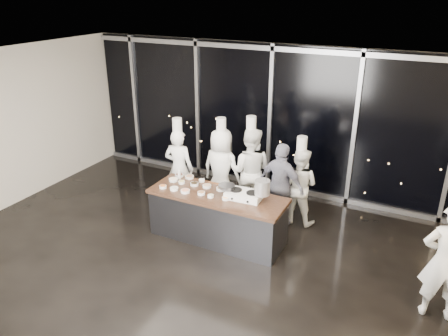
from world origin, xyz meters
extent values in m
plane|color=black|center=(0.00, 0.00, 0.00)|extent=(9.00, 9.00, 0.00)
cube|color=beige|center=(0.00, 3.50, 1.60)|extent=(9.00, 0.02, 3.20)
cube|color=silver|center=(0.00, 0.00, 3.20)|extent=(9.00, 7.00, 0.02)
cube|color=black|center=(0.00, 3.44, 1.60)|extent=(8.90, 0.04, 3.18)
cube|color=#919399|center=(0.00, 3.39, 3.10)|extent=(8.90, 0.08, 0.10)
cube|color=#919399|center=(0.00, 3.39, 0.05)|extent=(8.90, 0.08, 0.10)
cube|color=#919399|center=(-3.60, 3.39, 1.60)|extent=(0.08, 0.08, 3.20)
cube|color=#919399|center=(-1.80, 3.39, 1.60)|extent=(0.08, 0.08, 3.20)
cube|color=#919399|center=(0.00, 3.39, 1.60)|extent=(0.08, 0.08, 3.20)
cube|color=#919399|center=(1.80, 3.39, 1.60)|extent=(0.08, 0.08, 3.20)
cube|color=#36363B|center=(0.00, 0.90, 0.42)|extent=(2.40, 0.80, 0.84)
cube|color=#482D1E|center=(0.00, 0.90, 0.87)|extent=(2.46, 0.86, 0.06)
cube|color=white|center=(0.48, 0.98, 0.96)|extent=(0.63, 0.41, 0.12)
cylinder|color=black|center=(0.33, 0.97, 1.03)|extent=(0.22, 0.22, 0.02)
cylinder|color=black|center=(0.63, 0.98, 1.03)|extent=(0.22, 0.22, 0.02)
cylinder|color=black|center=(0.35, 0.77, 0.95)|extent=(0.04, 0.02, 0.04)
cylinder|color=black|center=(0.63, 0.79, 0.95)|extent=(0.04, 0.02, 0.04)
cylinder|color=slate|center=(0.15, 0.96, 1.06)|extent=(0.30, 0.30, 0.05)
cube|color=#4C2B14|center=(-0.10, 0.95, 1.07)|extent=(0.21, 0.04, 0.02)
cylinder|color=silver|center=(0.81, 0.99, 1.17)|extent=(0.27, 0.27, 0.26)
cylinder|color=white|center=(-1.00, 0.69, 0.92)|extent=(0.13, 0.13, 0.04)
cylinder|color=orange|center=(-1.00, 0.69, 0.94)|extent=(0.11, 0.11, 0.01)
cylinder|color=white|center=(-1.00, 1.04, 0.92)|extent=(0.17, 0.17, 0.04)
cylinder|color=beige|center=(-1.00, 1.04, 0.94)|extent=(0.14, 0.14, 0.01)
cylinder|color=white|center=(-1.01, 1.26, 0.92)|extent=(0.16, 0.16, 0.04)
cylinder|color=#361610|center=(-1.01, 1.26, 0.94)|extent=(0.13, 0.13, 0.01)
cylinder|color=white|center=(-0.78, 0.71, 0.92)|extent=(0.15, 0.15, 0.04)
cylinder|color=beige|center=(-0.78, 0.71, 0.94)|extent=(0.12, 0.12, 0.01)
cylinder|color=white|center=(-0.80, 1.01, 0.92)|extent=(0.12, 0.12, 0.04)
cylinder|color=#CEBE67|center=(-0.80, 1.01, 0.94)|extent=(0.10, 0.10, 0.01)
cylinder|color=white|center=(-0.79, 1.28, 0.92)|extent=(0.17, 0.17, 0.04)
cylinder|color=#916748|center=(-0.79, 1.28, 0.94)|extent=(0.14, 0.14, 0.01)
cylinder|color=white|center=(-0.54, 0.72, 0.92)|extent=(0.16, 0.16, 0.04)
cylinder|color=#DD825B|center=(-0.54, 0.72, 0.94)|extent=(0.14, 0.14, 0.01)
cylinder|color=white|center=(-0.55, 1.05, 0.92)|extent=(0.15, 0.15, 0.04)
cylinder|color=black|center=(-0.55, 1.05, 0.94)|extent=(0.13, 0.13, 0.01)
cylinder|color=white|center=(-0.51, 1.25, 0.92)|extent=(0.11, 0.11, 0.04)
cylinder|color=beige|center=(-0.51, 1.25, 0.94)|extent=(0.09, 0.09, 0.01)
cylinder|color=white|center=(-0.25, 0.77, 0.92)|extent=(0.13, 0.13, 0.04)
cylinder|color=#A36C41|center=(-0.25, 0.77, 0.94)|extent=(0.11, 0.11, 0.01)
cylinder|color=white|center=(-0.30, 1.07, 0.92)|extent=(0.16, 0.16, 0.04)
cylinder|color=tan|center=(-0.30, 1.07, 0.94)|extent=(0.13, 0.13, 0.01)
cylinder|color=white|center=(-0.05, 0.75, 0.92)|extent=(0.11, 0.11, 0.04)
cylinder|color=beige|center=(-0.05, 0.75, 0.94)|extent=(0.09, 0.09, 0.01)
cylinder|color=white|center=(-0.02, 1.09, 0.92)|extent=(0.17, 0.17, 0.04)
cylinder|color=olive|center=(-0.02, 1.09, 0.94)|extent=(0.14, 0.14, 0.01)
cylinder|color=white|center=(0.22, 0.79, 0.92)|extent=(0.14, 0.14, 0.04)
cylinder|color=#F19E50|center=(0.22, 0.79, 0.94)|extent=(0.12, 0.12, 0.01)
cylinder|color=silver|center=(-0.94, 1.16, 0.98)|extent=(0.06, 0.06, 0.16)
cone|color=silver|center=(-0.94, 1.16, 1.09)|extent=(0.05, 0.05, 0.05)
imported|color=white|center=(-1.30, 1.72, 0.83)|extent=(0.66, 0.48, 1.67)
cylinder|color=white|center=(-1.30, 1.72, 1.77)|extent=(0.21, 0.21, 0.26)
imported|color=white|center=(-0.50, 2.04, 0.85)|extent=(0.86, 0.58, 1.70)
cylinder|color=white|center=(-0.50, 2.04, 1.80)|extent=(0.20, 0.20, 0.26)
imported|color=white|center=(0.08, 2.16, 0.89)|extent=(0.98, 0.84, 1.77)
cylinder|color=white|center=(0.08, 2.16, 1.87)|extent=(0.23, 0.23, 0.26)
imported|color=#141839|center=(0.83, 1.89, 0.83)|extent=(1.04, 0.64, 1.65)
imported|color=white|center=(1.09, 2.17, 0.76)|extent=(0.77, 0.62, 1.52)
cylinder|color=white|center=(1.09, 2.17, 1.62)|extent=(0.20, 0.20, 0.26)
imported|color=white|center=(3.65, 0.50, 0.88)|extent=(0.70, 0.53, 1.75)
camera|label=1|loc=(3.18, -5.20, 4.31)|focal=35.00mm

